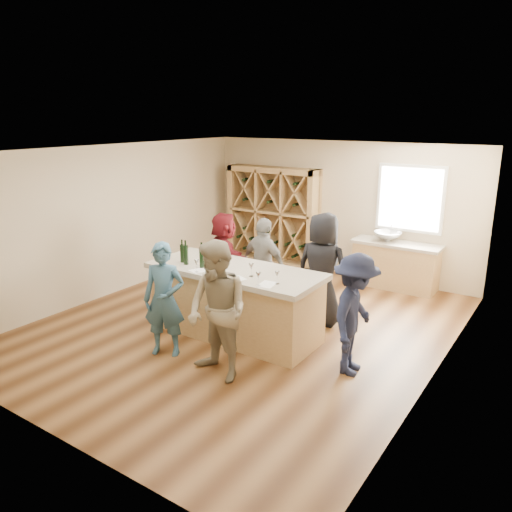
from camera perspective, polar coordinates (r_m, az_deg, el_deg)
The scene contains 32 objects.
floor at distance 8.23m, azimuth -1.37°, elevation -8.27°, with size 6.00×7.00×0.10m, color brown.
ceiling at distance 7.52m, azimuth -1.51°, elevation 12.31°, with size 6.00×7.00×0.10m, color white.
wall_back at distance 10.78m, azimuth 9.54°, elevation 5.43°, with size 6.00×0.10×2.80m, color #C6B390.
wall_front at distance 5.40m, azimuth -23.82°, elevation -6.38°, with size 6.00×0.10×2.80m, color #C6B390.
wall_left at distance 9.79m, azimuth -16.24°, elevation 3.95°, with size 0.10×7.00×2.80m, color #C6B390.
wall_right at distance 6.55m, azimuth 20.95°, elevation -2.23°, with size 0.10×7.00×2.80m, color #C6B390.
window_frame at distance 10.13m, azimuth 17.21°, elevation 6.28°, with size 1.30×0.06×1.30m, color white.
window_pane at distance 10.10m, azimuth 17.15°, elevation 6.26°, with size 1.18×0.01×1.18m, color white.
wine_rack at distance 11.29m, azimuth 1.91°, elevation 4.55°, with size 2.20×0.45×2.20m, color tan.
back_counter_base at distance 10.20m, azimuth 15.63°, elevation -1.16°, with size 1.60×0.58×0.86m, color tan.
back_counter_top at distance 10.08m, azimuth 15.82°, elevation 1.34°, with size 1.70×0.62×0.06m, color #ADA28E.
sink at distance 10.11m, azimuth 14.80°, elevation 2.18°, with size 0.54×0.54×0.19m, color silver.
faucet at distance 10.27m, azimuth 15.16°, elevation 2.68°, with size 0.02×0.02×0.30m, color silver.
tasting_counter_base at distance 7.73m, azimuth -2.39°, elevation -5.51°, with size 2.60×1.00×1.00m, color tan.
tasting_counter_top at distance 7.55m, azimuth -2.43°, elevation -1.69°, with size 2.72×1.12×0.08m, color #ADA28E.
wine_bottle_a at distance 7.89m, azimuth -8.42°, elevation 0.30°, with size 0.07×0.07×0.28m, color black.
wine_bottle_b at distance 7.76m, azimuth -8.03°, elevation 0.13°, with size 0.08×0.08×0.31m, color black.
wine_bottle_d at distance 7.56m, azimuth -6.21°, elevation -0.18°, with size 0.08×0.08×0.31m, color black.
wine_bottle_e at distance 7.47m, azimuth -4.45°, elevation -0.48°, with size 0.07×0.07×0.28m, color black.
wine_glass_a at distance 7.36m, azimuth -6.79°, elevation -1.13°, with size 0.07×0.07×0.20m, color white.
wine_glass_c at distance 6.74m, azimuth 0.27°, elevation -2.62°, with size 0.07×0.07×0.20m, color white.
wine_glass_d at distance 7.12m, azimuth -0.54°, elevation -1.60°, with size 0.07×0.07×0.20m, color white.
wine_glass_e at distance 6.83m, azimuth 2.43°, elevation -2.49°, with size 0.07×0.07×0.18m, color white.
tasting_menu_a at distance 7.48m, azimuth -6.39°, elevation -1.62°, with size 0.22×0.29×0.00m, color white.
tasting_menu_b at distance 7.04m, azimuth -2.49°, elevation -2.67°, with size 0.22×0.30×0.00m, color white.
tasting_menu_c at distance 6.83m, azimuth 1.27°, elevation -3.25°, with size 0.21×0.29×0.00m, color white.
person_near_left at distance 7.12m, azimuth -10.44°, elevation -4.92°, with size 0.60×0.44×1.64m, color #335972.
person_near_right at distance 6.37m, azimuth -4.41°, elevation -6.35°, with size 0.89×0.49×1.83m, color gray.
person_server at distance 6.63m, azimuth 11.22°, elevation -6.60°, with size 1.06×0.49×1.64m, color #191E38.
person_far_mid at distance 8.57m, azimuth 0.91°, elevation -1.05°, with size 0.96×0.49×1.64m, color slate.
person_far_right at distance 8.06m, azimuth 7.59°, elevation -1.53°, with size 0.90×0.59×1.85m, color black.
person_far_left at distance 9.20m, azimuth -3.64°, elevation 0.04°, with size 1.50×0.54×1.62m, color #590F14.
Camera 1 is at (4.33, -6.13, 3.32)m, focal length 35.00 mm.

